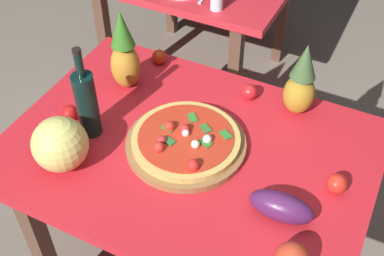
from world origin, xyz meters
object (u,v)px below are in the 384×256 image
Objects in this scene: pineapple_right at (124,54)px; tomato_by_bottle at (159,57)px; tomato_beside_pepper at (70,113)px; tomato_at_corner at (337,184)px; wine_bottle at (87,103)px; pineapple_left at (301,83)px; pizza at (185,140)px; tomato_near_board at (249,92)px; pizza_board at (186,145)px; display_table at (189,165)px; melon at (60,144)px; eggplant at (281,207)px.

pineapple_right reaches higher than tomato_by_bottle.
tomato_beside_pepper is 0.92× the size of tomato_at_corner.
wine_bottle is 0.76m from pineapple_left.
tomato_near_board is at bearing 74.00° from pizza.
tomato_beside_pepper is 1.00× the size of tomato_by_bottle.
pineapple_right reaches higher than pizza_board.
tomato_by_bottle is (-0.42, 0.05, -0.00)m from tomato_near_board.
tomato_at_corner is at bearing 8.02° from wine_bottle.
tomato_near_board is (0.09, 0.34, 0.12)m from display_table.
melon is at bearing -126.08° from tomato_near_board.
display_table is 0.46m from melon.
pineapple_left is (0.27, 0.35, 0.22)m from display_table.
tomato_at_corner is (0.13, 0.17, -0.01)m from eggplant.
melon is at bearing -135.63° from pineapple_left.
pizza is at bearing -128.47° from pineapple_left.
display_table is 20.37× the size of tomato_near_board.
tomato_near_board is 0.94× the size of tomato_at_corner.
tomato_by_bottle is at bearing 87.82° from wine_bottle.
tomato_near_board is at bearing 144.03° from tomato_at_corner.
pineapple_left reaches higher than pizza_board.
tomato_by_bottle is at bearing 88.99° from melon.
pineapple_left is 0.88× the size of pineapple_right.
display_table is at bearing -104.79° from tomato_near_board.
tomato_by_bottle is (0.04, 0.19, -0.12)m from pineapple_right.
pineapple_left is 4.76× the size of tomato_near_board.
tomato_at_corner is (0.42, -0.30, 0.00)m from tomato_near_board.
pizza reaches higher than tomato_near_board.
pizza_board is 0.41m from eggplant.
tomato_near_board is 0.51m from tomato_at_corner.
melon is (-0.33, -0.24, 0.05)m from pizza.
wine_bottle is at bearing -85.29° from pineapple_right.
wine_bottle reaches higher than eggplant.
pineapple_right is 5.51× the size of tomato_beside_pepper.
eggplant is (0.39, -0.13, 0.03)m from pizza_board.
tomato_near_board is 1.02× the size of tomato_by_bottle.
melon is (-0.61, -0.60, -0.04)m from pineapple_left.
pizza_board is at bearing 13.03° from wine_bottle.
display_table is at bearing 160.46° from eggplant.
tomato_beside_pepper is (-0.44, -0.06, -0.01)m from pizza.
tomato_by_bottle is (-0.33, 0.39, 0.12)m from display_table.
tomato_near_board is at bearing 16.93° from pineapple_right.
eggplant is at bearing -5.00° from tomato_beside_pepper.
melon is 3.05× the size of tomato_beside_pepper.
pineapple_right is 0.45m from melon.
pineapple_right is at bearing 150.55° from pizza_board.
pizza is (-0.01, -0.01, 0.13)m from display_table.
pineapple_right is 5.08× the size of tomato_at_corner.
pineapple_right reaches higher than display_table.
tomato_at_corner is 1.09× the size of tomato_by_bottle.
tomato_at_corner is 0.90m from tomato_by_bottle.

